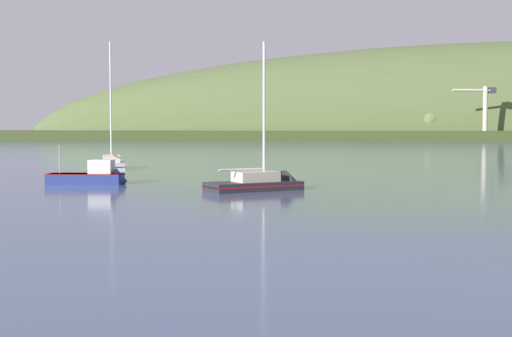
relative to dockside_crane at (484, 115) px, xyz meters
The scene contains 4 objects.
dockside_crane is the anchor object (origin of this frame).
sailboat_near_mooring 162.24m from the dockside_crane, 107.40° to the right, with size 5.48×8.38×13.20m.
sailboat_midwater_white 177.32m from the dockside_crane, 99.44° to the right, with size 6.62×6.18×10.40m.
fishing_boat_moored 177.95m from the dockside_crane, 103.57° to the right, with size 5.75×2.88×3.37m.
Camera 1 is at (5.09, -7.16, 3.88)m, focal length 50.04 mm.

